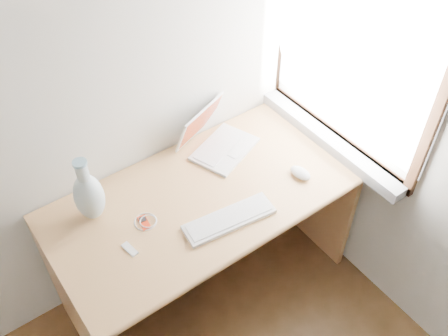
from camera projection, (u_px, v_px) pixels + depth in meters
window at (348, 54)px, 2.20m from camera, size 0.11×0.99×1.10m
desk at (195, 213)px, 2.51m from camera, size 1.45×0.72×0.76m
laptop at (220, 138)px, 2.50m from camera, size 0.38×0.37×0.22m
external_keyboard at (229, 219)px, 2.18m from camera, size 0.43×0.18×0.02m
mouse at (300, 173)px, 2.37m from camera, size 0.08×0.12×0.04m
ipod at (144, 223)px, 2.17m from camera, size 0.05×0.09×0.01m
cable_coil at (146, 222)px, 2.18m from camera, size 0.11×0.11×0.01m
remote at (130, 249)px, 2.08m from camera, size 0.04×0.09×0.01m
vase at (89, 195)px, 2.11m from camera, size 0.13×0.13×0.33m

